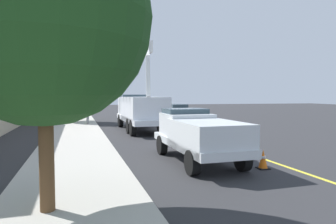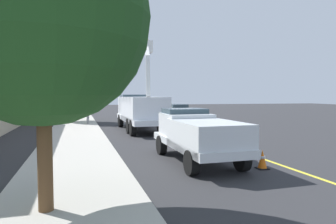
{
  "view_description": "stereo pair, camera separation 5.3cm",
  "coord_description": "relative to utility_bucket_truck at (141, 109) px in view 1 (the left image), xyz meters",
  "views": [
    {
      "loc": [
        -22.32,
        5.9,
        2.66
      ],
      "look_at": [
        -0.82,
        0.89,
        1.4
      ],
      "focal_mm": 31.96,
      "sensor_mm": 36.0,
      "label": 1
    },
    {
      "loc": [
        -22.33,
        5.85,
        2.66
      ],
      "look_at": [
        -0.82,
        0.89,
        1.4
      ],
      "focal_mm": 31.96,
      "sensor_mm": 36.0,
      "label": 2
    }
  ],
  "objects": [
    {
      "name": "ground",
      "position": [
        -0.0,
        -2.82,
        -1.62
      ],
      "size": [
        120.0,
        120.0,
        0.0
      ],
      "primitive_type": "plane",
      "color": "#2D2D30"
    },
    {
      "name": "sidewalk_far_side",
      "position": [
        -0.51,
        4.66,
        -1.56
      ],
      "size": [
        60.11,
        7.66,
        0.12
      ],
      "primitive_type": "cube",
      "rotation": [
        0.0,
        0.0,
        0.07
      ],
      "color": "#B2ADA3",
      "rests_on": "ground"
    },
    {
      "name": "lane_centre_stripe",
      "position": [
        -0.0,
        -2.82,
        -1.61
      ],
      "size": [
        49.9,
        3.55,
        0.01
      ],
      "primitive_type": "cube",
      "rotation": [
        0.0,
        0.0,
        0.07
      ],
      "color": "yellow",
      "rests_on": "ground"
    },
    {
      "name": "utility_bucket_truck",
      "position": [
        0.0,
        0.0,
        0.0
      ],
      "size": [
        8.35,
        3.05,
        7.26
      ],
      "color": "white",
      "rests_on": "ground"
    },
    {
      "name": "service_pickup_truck",
      "position": [
        -11.12,
        -0.74,
        -0.5
      ],
      "size": [
        5.73,
        2.49,
        2.06
      ],
      "color": "silver",
      "rests_on": "ground"
    },
    {
      "name": "passing_minivan",
      "position": [
        8.85,
        -5.04,
        -0.64
      ],
      "size": [
        4.92,
        2.22,
        1.69
      ],
      "color": "black",
      "rests_on": "ground"
    },
    {
      "name": "traffic_cone_leading",
      "position": [
        -12.74,
        -2.67,
        -1.28
      ],
      "size": [
        0.4,
        0.4,
        0.69
      ],
      "color": "black",
      "rests_on": "ground"
    },
    {
      "name": "traffic_cone_mid_front",
      "position": [
        -5.14,
        -1.96,
        -1.24
      ],
      "size": [
        0.4,
        0.4,
        0.77
      ],
      "color": "black",
      "rests_on": "ground"
    },
    {
      "name": "traffic_cone_mid_rear",
      "position": [
        3.63,
        -1.93,
        -1.23
      ],
      "size": [
        0.4,
        0.4,
        0.79
      ],
      "color": "black",
      "rests_on": "ground"
    },
    {
      "name": "traffic_signal_mast",
      "position": [
        2.97,
        3.87,
        3.9
      ],
      "size": [
        6.03,
        0.83,
        7.94
      ],
      "color": "gray",
      "rests_on": "ground"
    },
    {
      "name": "street_tree_left",
      "position": [
        -15.45,
        4.2,
        2.68
      ],
      "size": [
        4.65,
        4.65,
        6.63
      ],
      "color": "brown",
      "rests_on": "ground"
    },
    {
      "name": "street_tree_right",
      "position": [
        8.14,
        5.75,
        2.15
      ],
      "size": [
        4.15,
        4.15,
        5.85
      ],
      "color": "brown",
      "rests_on": "ground"
    }
  ]
}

